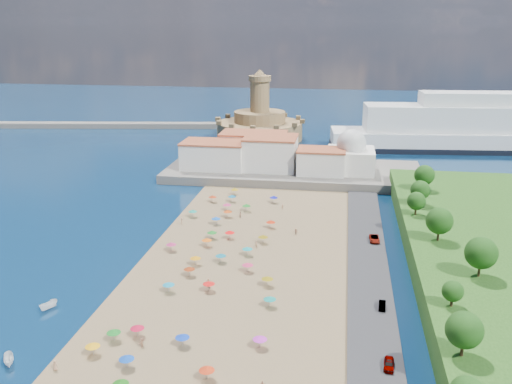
# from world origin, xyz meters

# --- Properties ---
(ground) EXTENTS (700.00, 700.00, 0.00)m
(ground) POSITION_xyz_m (0.00, 0.00, 0.00)
(ground) COLOR #071938
(ground) RESTS_ON ground
(terrace) EXTENTS (90.00, 36.00, 3.00)m
(terrace) POSITION_xyz_m (10.00, 73.00, 1.50)
(terrace) COLOR #59544C
(terrace) RESTS_ON ground
(jetty) EXTENTS (18.00, 70.00, 2.40)m
(jetty) POSITION_xyz_m (-12.00, 108.00, 1.20)
(jetty) COLOR #59544C
(jetty) RESTS_ON ground
(breakwater) EXTENTS (199.03, 34.77, 2.60)m
(breakwater) POSITION_xyz_m (-110.00, 153.00, 1.30)
(breakwater) COLOR #59544C
(breakwater) RESTS_ON ground
(waterfront_buildings) EXTENTS (57.00, 29.00, 11.00)m
(waterfront_buildings) POSITION_xyz_m (-3.05, 73.64, 7.88)
(waterfront_buildings) COLOR silver
(waterfront_buildings) RESTS_ON terrace
(domed_building) EXTENTS (16.00, 16.00, 15.00)m
(domed_building) POSITION_xyz_m (30.00, 71.00, 8.97)
(domed_building) COLOR silver
(domed_building) RESTS_ON terrace
(fortress) EXTENTS (40.00, 40.00, 32.40)m
(fortress) POSITION_xyz_m (-12.00, 138.00, 6.68)
(fortress) COLOR #9F804F
(fortress) RESTS_ON ground
(cruise_ship) EXTENTS (140.22, 33.48, 30.34)m
(cruise_ship) POSITION_xyz_m (90.90, 128.62, 8.98)
(cruise_ship) COLOR black
(cruise_ship) RESTS_ON ground
(beach_parasols) EXTENTS (31.21, 116.07, 2.20)m
(beach_parasols) POSITION_xyz_m (-1.41, -11.45, 2.15)
(beach_parasols) COLOR gray
(beach_parasols) RESTS_ON beach
(beachgoers) EXTENTS (34.16, 86.56, 1.89)m
(beachgoers) POSITION_xyz_m (1.29, -4.30, 1.13)
(beachgoers) COLOR tan
(beachgoers) RESTS_ON beach
(moored_boats) EXTENTS (6.13, 22.50, 1.59)m
(moored_boats) POSITION_xyz_m (-25.90, -41.92, 0.79)
(moored_boats) COLOR white
(moored_boats) RESTS_ON ground
(parked_cars) EXTENTS (2.62, 59.42, 1.44)m
(parked_cars) POSITION_xyz_m (36.00, -9.73, 1.39)
(parked_cars) COLOR gray
(parked_cars) RESTS_ON promenade
(hillside_trees) EXTENTS (15.87, 107.17, 8.00)m
(hillside_trees) POSITION_xyz_m (49.20, -4.04, 10.30)
(hillside_trees) COLOR #382314
(hillside_trees) RESTS_ON hillside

